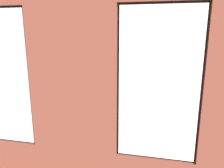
% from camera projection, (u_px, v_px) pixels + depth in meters
% --- Properties ---
extents(ground_plane, '(6.99, 6.12, 0.10)m').
position_uv_depth(ground_plane, '(113.00, 122.00, 6.09)').
color(ground_plane, brown).
extents(brick_wall_with_windows, '(6.39, 0.30, 3.30)m').
position_uv_depth(brick_wall_with_windows, '(73.00, 88.00, 3.15)').
color(brick_wall_with_windows, brown).
rests_on(brick_wall_with_windows, ground_plane).
extents(white_wall_right, '(0.10, 5.12, 3.30)m').
position_uv_depth(white_wall_right, '(3.00, 60.00, 6.16)').
color(white_wall_right, silver).
rests_on(white_wall_right, ground_plane).
extents(couch_by_window, '(1.80, 0.87, 0.80)m').
position_uv_depth(couch_by_window, '(47.00, 142.00, 4.25)').
color(couch_by_window, black).
rests_on(couch_by_window, ground_plane).
extents(couch_left, '(0.91, 2.05, 0.80)m').
position_uv_depth(couch_left, '(209.00, 116.00, 5.56)').
color(couch_left, black).
rests_on(couch_left, ground_plane).
extents(coffee_table, '(1.33, 0.86, 0.45)m').
position_uv_depth(coffee_table, '(124.00, 103.00, 6.33)').
color(coffee_table, olive).
rests_on(coffee_table, ground_plane).
extents(cup_ceramic, '(0.09, 0.09, 0.11)m').
position_uv_depth(cup_ceramic, '(126.00, 101.00, 6.16)').
color(cup_ceramic, silver).
rests_on(cup_ceramic, coffee_table).
extents(candle_jar, '(0.08, 0.08, 0.10)m').
position_uv_depth(candle_jar, '(137.00, 99.00, 6.37)').
color(candle_jar, '#B7333D').
rests_on(candle_jar, coffee_table).
extents(table_plant_small, '(0.12, 0.12, 0.19)m').
position_uv_depth(table_plant_small, '(124.00, 98.00, 6.30)').
color(table_plant_small, gray).
rests_on(table_plant_small, coffee_table).
extents(remote_black, '(0.17, 0.13, 0.02)m').
position_uv_depth(remote_black, '(119.00, 99.00, 6.45)').
color(remote_black, black).
rests_on(remote_black, coffee_table).
extents(remote_silver, '(0.17, 0.13, 0.02)m').
position_uv_depth(remote_silver, '(109.00, 101.00, 6.28)').
color(remote_silver, '#B2B2B7').
rests_on(remote_silver, coffee_table).
extents(media_console, '(0.95, 0.42, 0.51)m').
position_uv_depth(media_console, '(32.00, 99.00, 7.16)').
color(media_console, black).
rests_on(media_console, ground_plane).
extents(tv_flatscreen, '(1.01, 0.20, 0.70)m').
position_uv_depth(tv_flatscreen, '(30.00, 81.00, 7.02)').
color(tv_flatscreen, black).
rests_on(tv_flatscreen, media_console).
extents(papasan_chair, '(1.12, 1.12, 0.70)m').
position_uv_depth(papasan_chair, '(94.00, 87.00, 7.90)').
color(papasan_chair, olive).
rests_on(papasan_chair, ground_plane).
extents(potted_plant_corner_near_left, '(1.03, 1.03, 1.25)m').
position_uv_depth(potted_plant_corner_near_left, '(203.00, 83.00, 7.31)').
color(potted_plant_corner_near_left, '#9E5638').
rests_on(potted_plant_corner_near_left, ground_plane).
extents(potted_plant_near_tv, '(0.96, 0.88, 1.24)m').
position_uv_depth(potted_plant_near_tv, '(29.00, 94.00, 6.03)').
color(potted_plant_near_tv, '#47423D').
rests_on(potted_plant_near_tv, ground_plane).
extents(potted_plant_between_couches, '(1.10, 0.99, 1.50)m').
position_uv_depth(potted_plant_between_couches, '(116.00, 120.00, 3.90)').
color(potted_plant_between_couches, brown).
rests_on(potted_plant_between_couches, ground_plane).
extents(potted_plant_foreground_right, '(0.47, 0.47, 0.86)m').
position_uv_depth(potted_plant_foreground_right, '(59.00, 81.00, 8.39)').
color(potted_plant_foreground_right, beige).
rests_on(potted_plant_foreground_right, ground_plane).
extents(potted_plant_by_left_couch, '(0.28, 0.28, 0.56)m').
position_uv_depth(potted_plant_by_left_couch, '(186.00, 97.00, 7.02)').
color(potted_plant_by_left_couch, gray).
rests_on(potted_plant_by_left_couch, ground_plane).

